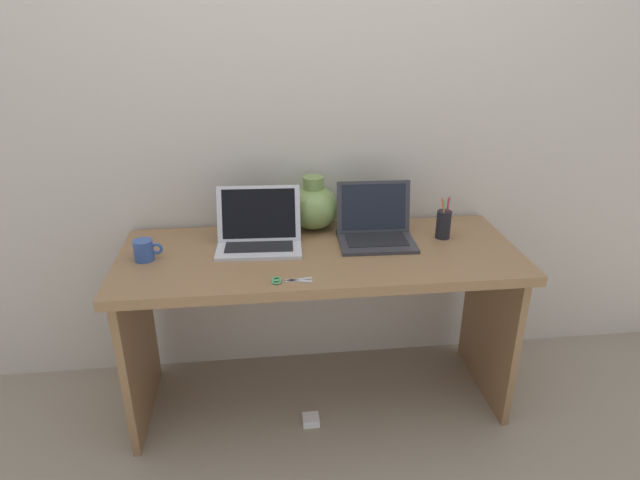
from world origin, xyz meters
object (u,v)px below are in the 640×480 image
green_vase (313,206)px  scissors (284,280)px  laptop_right (375,226)px  pen_cup (444,224)px  power_brick (311,420)px  laptop_left (259,231)px  coffee_mug (144,250)px

green_vase → scissors: size_ratio=1.59×
scissors → laptop_right: bearing=40.2°
laptop_right → scissors: bearing=-139.8°
pen_cup → power_brick: bearing=-158.0°
pen_cup → laptop_right: bearing=176.4°
green_vase → power_brick: bearing=-97.9°
laptop_left → power_brick: laptop_left is taller
laptop_left → coffee_mug: size_ratio=3.15×
pen_cup → laptop_left: bearing=179.3°
pen_cup → power_brick: (-0.59, -0.24, -0.78)m
laptop_left → scissors: 0.34m
pen_cup → scissors: (-0.69, -0.32, -0.06)m
green_vase → coffee_mug: 0.73m
green_vase → power_brick: (-0.06, -0.41, -0.82)m
pen_cup → scissors: size_ratio=1.26×
pen_cup → scissors: pen_cup is taller
scissors → power_brick: 0.73m
laptop_left → coffee_mug: 0.45m
laptop_right → green_vase: (-0.24, 0.16, 0.04)m
pen_cup → coffee_mug: bearing=-176.3°
scissors → green_vase: bearing=72.5°
coffee_mug → pen_cup: size_ratio=0.60×
laptop_right → pen_cup: size_ratio=1.71×
laptop_right → coffee_mug: size_ratio=2.85×
laptop_left → laptop_right: 0.48m
laptop_right → pen_cup: bearing=-3.6°
green_vase → coffee_mug: (-0.68, -0.25, -0.06)m
scissors → power_brick: bearing=39.6°
laptop_right → scissors: (-0.40, -0.34, -0.06)m
laptop_left → pen_cup: 0.77m
power_brick → pen_cup: bearing=22.0°
laptop_left → scissors: (0.08, -0.33, -0.06)m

